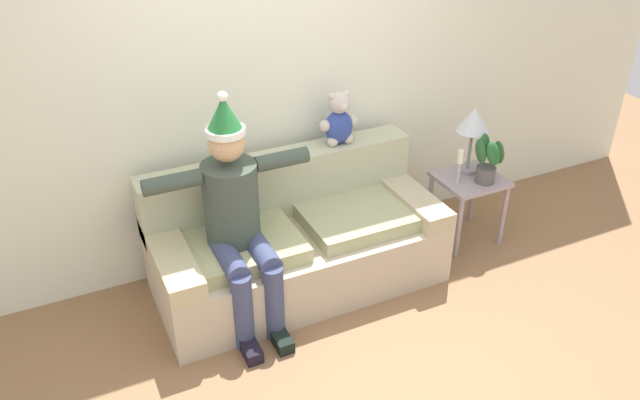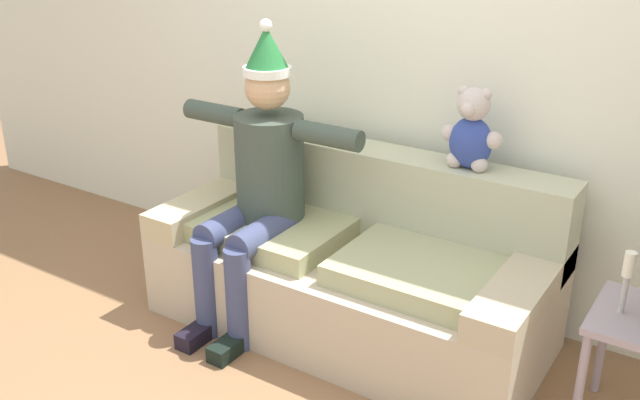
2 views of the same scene
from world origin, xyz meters
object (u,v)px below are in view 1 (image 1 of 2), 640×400
Objects in this scene: couch at (295,240)px; candle_tall at (460,162)px; teddy_bear at (339,121)px; table_lamp at (473,123)px; side_table at (469,189)px; potted_plant at (488,159)px; person_seated at (237,214)px.

couch reaches higher than candle_tall.
table_lamp is (0.96, -0.25, -0.10)m from teddy_bear.
couch is 1.53m from table_lamp.
potted_plant is (0.05, -0.10, 0.28)m from side_table.
potted_plant reaches higher than side_table.
candle_tall is (0.79, -0.35, -0.33)m from teddy_bear.
person_seated reaches higher than table_lamp.
candle_tall is (-0.18, 0.08, -0.02)m from potted_plant.
person_seated is 1.85m from side_table.
person_seated is 1.87m from table_lamp.
side_table is at bearing 8.70° from candle_tall.
teddy_bear is 0.72× the size of side_table.
couch is at bearing -150.78° from teddy_bear.
potted_plant is at bearing -62.90° from side_table.
couch is 5.14× the size of potted_plant.
teddy_bear is at bearing 160.19° from side_table.
table_lamp reaches higher than potted_plant.
teddy_bear is at bearing 29.22° from couch.
table_lamp is at bearing -14.42° from teddy_bear.
teddy_bear is 1.11m from potted_plant.
teddy_bear is at bearing 156.03° from candle_tall.
teddy_bear is (0.45, 0.25, 0.70)m from couch.
person_seated is 4.00× the size of potted_plant.
side_table is 0.50m from table_lamp.
table_lamp is at bearing 69.42° from side_table.
couch is 1.49m from potted_plant.
table_lamp is at bearing 5.38° from person_seated.
candle_tall is at bearing 2.29° from person_seated.
candle_tall is (1.25, -0.10, 0.37)m from couch.
table_lamp is 1.37× the size of potted_plant.
potted_plant is 0.20m from candle_tall.
teddy_bear reaches higher than side_table.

